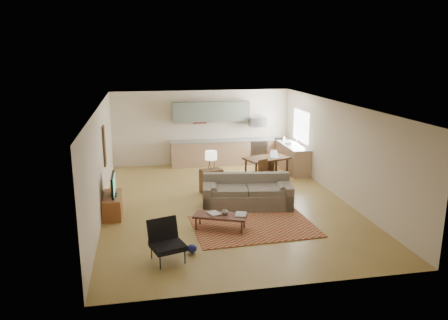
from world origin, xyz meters
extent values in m
plane|color=olive|center=(0.00, 0.00, 0.00)|extent=(9.00, 9.00, 0.00)
plane|color=white|center=(0.00, 0.00, 2.70)|extent=(9.00, 9.00, 0.00)
plane|color=beige|center=(0.00, 4.50, 1.35)|extent=(6.50, 0.00, 6.50)
plane|color=beige|center=(0.00, -4.50, 1.35)|extent=(6.50, 0.00, 6.50)
plane|color=beige|center=(-3.25, 0.00, 1.35)|extent=(0.00, 9.00, 9.00)
plane|color=beige|center=(3.25, 0.00, 1.35)|extent=(0.00, 9.00, 9.00)
cube|color=#A5A8AD|center=(2.00, 4.18, 0.45)|extent=(0.62, 0.62, 0.90)
cube|color=#A5A8AD|center=(2.00, 4.20, 1.55)|extent=(0.62, 0.40, 0.35)
cube|color=slate|center=(0.30, 4.33, 1.95)|extent=(2.80, 0.34, 0.70)
cube|color=white|center=(3.23, 3.00, 1.55)|extent=(0.02, 1.40, 1.05)
cube|color=maroon|center=(0.33, -1.76, 0.01)|extent=(2.95, 2.12, 0.02)
imported|color=maroon|center=(-0.73, -1.74, 0.38)|extent=(0.42, 0.45, 0.03)
imported|color=navy|center=(-0.13, -1.83, 0.38)|extent=(0.46, 0.49, 0.03)
imported|color=black|center=(-0.38, -1.78, 0.45)|extent=(0.18, 0.18, 0.17)
imported|color=beige|center=(2.83, 3.59, 1.02)|extent=(0.11, 0.11, 0.19)
camera|label=1|loc=(-2.20, -11.16, 4.07)|focal=35.00mm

